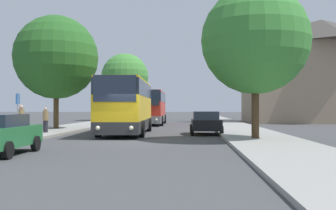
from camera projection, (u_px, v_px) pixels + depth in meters
ground_plane at (129, 142)px, 20.37m from camera, size 300.00×300.00×0.00m
sidewalk_right at (266, 141)px, 19.97m from camera, size 4.00×120.00×0.15m
building_right_background at (322, 71)px, 47.71m from camera, size 17.96×11.14×12.53m
bus_front at (127, 106)px, 26.22m from camera, size 3.13×10.28×3.55m
bus_middle at (151, 107)px, 41.24m from camera, size 3.03×10.67×3.45m
parked_car_left_curb at (0, 134)px, 14.57m from camera, size 1.98×4.08×1.51m
parked_car_right_near at (206, 122)px, 25.93m from camera, size 2.11×3.94×1.52m
bus_stop_sign at (18, 109)px, 22.35m from camera, size 0.08×0.45×2.46m
pedestrian_waiting_near at (46, 120)px, 25.62m from camera, size 0.36×0.36×1.63m
pedestrian_waiting_far at (21, 120)px, 23.18m from camera, size 0.36×0.36×1.78m
tree_left_near at (56, 57)px, 30.67m from camera, size 6.51×6.51×8.81m
tree_left_far at (125, 77)px, 54.76m from camera, size 6.57×6.57×9.20m
tree_right_near at (255, 40)px, 20.87m from camera, size 5.75×5.75×8.08m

